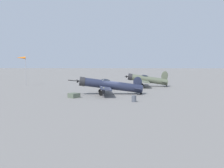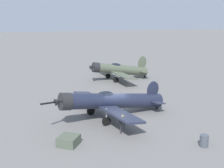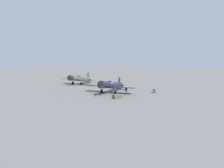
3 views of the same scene
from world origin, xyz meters
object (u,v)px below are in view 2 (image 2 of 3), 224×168
fuel_drum (204,141)px  airplane_foreground (111,101)px  airplane_mid_apron (118,69)px  ground_crew_mechanic (123,122)px  equipment_crate (69,141)px

fuel_drum → airplane_foreground: bearing=-154.6°
airplane_foreground → airplane_mid_apron: bearing=-123.0°
airplane_foreground → ground_crew_mechanic: airplane_foreground is taller
ground_crew_mechanic → fuel_drum: (4.46, 4.57, -0.54)m
airplane_foreground → ground_crew_mechanic: (3.96, -0.58, -0.65)m
airplane_foreground → airplane_mid_apron: airplane_mid_apron is taller
airplane_foreground → equipment_crate: (4.41, -5.20, -1.27)m
ground_crew_mechanic → equipment_crate: ground_crew_mechanic is taller
ground_crew_mechanic → equipment_crate: (0.45, -4.61, -0.62)m
ground_crew_mechanic → fuel_drum: bearing=-100.5°
fuel_drum → equipment_crate: bearing=-113.6°
airplane_mid_apron → equipment_crate: 23.68m
ground_crew_mechanic → airplane_mid_apron: bearing=11.2°
airplane_foreground → equipment_crate: airplane_foreground is taller
airplane_foreground → fuel_drum: bearing=108.2°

